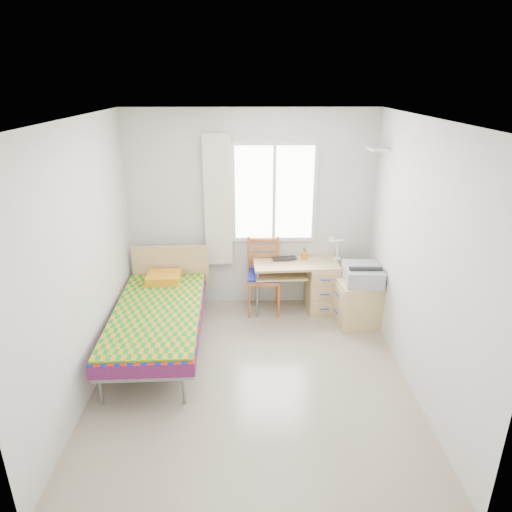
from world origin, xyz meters
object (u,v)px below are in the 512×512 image
at_px(desk, 317,284).
at_px(chair, 264,271).
at_px(bed, 159,313).
at_px(cabinet, 358,303).
at_px(printer, 363,274).

bearing_deg(desk, chair, 173.96).
bearing_deg(bed, chair, 34.78).
distance_m(cabinet, printer, 0.40).
height_order(bed, desk, bed).
bearing_deg(desk, printer, -41.59).
xyz_separation_m(desk, cabinet, (0.47, -0.40, -0.09)).
bearing_deg(bed, printer, 9.34).
relative_size(bed, chair, 2.14).
xyz_separation_m(cabinet, printer, (0.02, 0.00, 0.40)).
relative_size(chair, cabinet, 1.67).
distance_m(bed, cabinet, 2.45).
bearing_deg(printer, cabinet, -169.44).
relative_size(bed, cabinet, 3.57).
bearing_deg(cabinet, chair, 152.14).
relative_size(desk, printer, 2.14).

